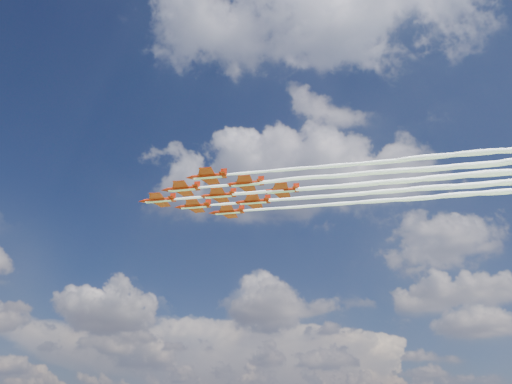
# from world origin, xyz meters

# --- Properties ---
(jet_lead) EXTENTS (100.49, 12.22, 2.98)m
(jet_lead) POSITION_xyz_m (31.19, 6.44, 86.27)
(jet_lead) COLOR #A31E09
(jet_row2_port) EXTENTS (100.49, 12.22, 2.98)m
(jet_row2_port) POSITION_xyz_m (41.20, 0.77, 86.27)
(jet_row2_port) COLOR #A31E09
(jet_row2_starb) EXTENTS (100.49, 12.22, 2.98)m
(jet_row2_starb) POSITION_xyz_m (40.38, 13.36, 86.27)
(jet_row2_starb) COLOR #A31E09
(jet_row3_port) EXTENTS (100.49, 12.22, 2.98)m
(jet_row3_port) POSITION_xyz_m (51.21, -4.90, 86.27)
(jet_row3_port) COLOR #A31E09
(jet_row3_centre) EXTENTS (100.49, 12.22, 2.98)m
(jet_row3_centre) POSITION_xyz_m (50.39, 7.69, 86.27)
(jet_row3_centre) COLOR #A31E09
(jet_row3_starb) EXTENTS (100.49, 12.22, 2.98)m
(jet_row3_starb) POSITION_xyz_m (49.57, 20.27, 86.27)
(jet_row3_starb) COLOR #A31E09
(jet_row4_port) EXTENTS (100.49, 12.22, 2.98)m
(jet_row4_port) POSITION_xyz_m (60.40, 2.02, 86.27)
(jet_row4_port) COLOR #A31E09
(jet_row4_starb) EXTENTS (100.49, 12.22, 2.98)m
(jet_row4_starb) POSITION_xyz_m (59.58, 14.60, 86.27)
(jet_row4_starb) COLOR #A31E09
(jet_tail) EXTENTS (100.49, 12.22, 2.98)m
(jet_tail) POSITION_xyz_m (69.59, 8.93, 86.27)
(jet_tail) COLOR #A31E09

